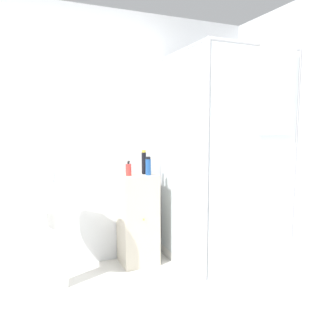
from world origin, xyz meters
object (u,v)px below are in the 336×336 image
Objects in this scene: shampoo_bottle_blue at (148,166)px; sink at (57,212)px; shampoo_bottle_tall_black at (144,162)px; soap_dispenser at (128,170)px.

sink is at bearing -172.17° from shampoo_bottle_blue.
shampoo_bottle_blue is at bearing -79.78° from shampoo_bottle_tall_black.
shampoo_bottle_blue is at bearing 7.83° from sink.
sink is 0.77m from soap_dispenser.
shampoo_bottle_tall_black reaches higher than soap_dispenser.
soap_dispenser is 0.18m from shampoo_bottle_tall_black.
shampoo_bottle_blue is (0.02, -0.08, -0.03)m from shampoo_bottle_tall_black.
soap_dispenser is 0.80× the size of shampoo_bottle_blue.
sink is 0.94m from shampoo_bottle_blue.
shampoo_bottle_tall_black reaches higher than sink.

